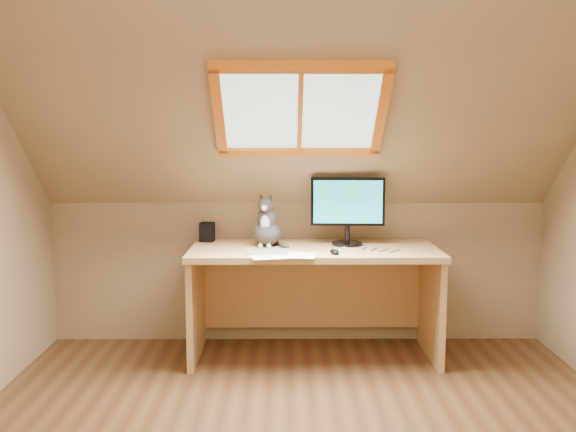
{
  "coord_description": "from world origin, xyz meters",
  "views": [
    {
      "loc": [
        -0.1,
        -2.78,
        1.48
      ],
      "look_at": [
        -0.07,
        1.0,
        1.0
      ],
      "focal_mm": 40.0,
      "sensor_mm": 36.0,
      "label": 1
    }
  ],
  "objects": [
    {
      "name": "room_shell",
      "position": [
        0.0,
        -0.09,
        1.43
      ],
      "size": [
        3.52,
        3.52,
        2.41
      ],
      "color": "tan",
      "rests_on": "ground"
    },
    {
      "name": "desk",
      "position": [
        0.1,
        1.45,
        0.52
      ],
      "size": [
        1.63,
        0.71,
        0.74
      ],
      "color": "tan",
      "rests_on": "ground"
    },
    {
      "name": "monitor",
      "position": [
        0.33,
        1.48,
        1.01
      ],
      "size": [
        0.5,
        0.21,
        0.46
      ],
      "color": "black",
      "rests_on": "desk"
    },
    {
      "name": "cat",
      "position": [
        -0.21,
        1.46,
        0.87
      ],
      "size": [
        0.22,
        0.26,
        0.36
      ],
      "color": "#3E3937",
      "rests_on": "desk"
    },
    {
      "name": "desk_speaker",
      "position": [
        -0.63,
        1.63,
        0.81
      ],
      "size": [
        0.1,
        0.1,
        0.13
      ],
      "primitive_type": "cube",
      "rotation": [
        0.0,
        0.0,
        -0.15
      ],
      "color": "black",
      "rests_on": "desk"
    },
    {
      "name": "graphics_tablet",
      "position": [
        -0.2,
        1.2,
        0.75
      ],
      "size": [
        0.26,
        0.19,
        0.01
      ],
      "primitive_type": "cube",
      "rotation": [
        0.0,
        0.0,
        -0.02
      ],
      "color": "#B2B2B7",
      "rests_on": "desk"
    },
    {
      "name": "mouse",
      "position": [
        0.22,
        1.15,
        0.76
      ],
      "size": [
        0.07,
        0.1,
        0.03
      ],
      "primitive_type": "ellipsoid",
      "rotation": [
        0.0,
        0.0,
        0.21
      ],
      "color": "black",
      "rests_on": "desk"
    },
    {
      "name": "papers",
      "position": [
        -0.1,
        1.12,
        0.75
      ],
      "size": [
        0.33,
        0.27,
        0.0
      ],
      "color": "white",
      "rests_on": "desk"
    },
    {
      "name": "cables",
      "position": [
        0.42,
        1.26,
        0.75
      ],
      "size": [
        0.51,
        0.26,
        0.01
      ],
      "color": "silver",
      "rests_on": "desk"
    }
  ]
}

